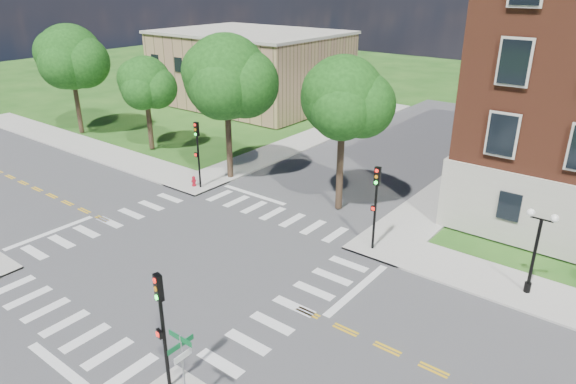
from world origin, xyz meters
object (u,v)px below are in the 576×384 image
Objects in this scene: twin_lamp_west at (536,248)px; fire_hydrant at (194,181)px; traffic_signal_nw at (198,146)px; traffic_signal_ne at (376,198)px; street_sign_pole at (182,358)px; traffic_signal_se at (162,318)px.

twin_lamp_west reaches higher than fire_hydrant.
fire_hydrant is (-0.53, -0.11, -2.72)m from traffic_signal_nw.
street_sign_pole is at bearing -87.74° from traffic_signal_ne.
twin_lamp_west is (7.98, 0.76, -0.66)m from traffic_signal_ne.
twin_lamp_west is 1.36× the size of street_sign_pole.
fire_hydrant is (-14.77, 0.27, -2.72)m from traffic_signal_ne.
traffic_signal_se and traffic_signal_ne have the same top height.
traffic_signal_nw is 22.24m from twin_lamp_west.
traffic_signal_se is 13.88m from traffic_signal_ne.
traffic_signal_se reaches higher than fire_hydrant.
street_sign_pole is at bearing -12.61° from traffic_signal_se.
street_sign_pole is (1.28, -0.29, -0.88)m from traffic_signal_se.
traffic_signal_nw is 20.76m from street_sign_pole.
traffic_signal_se is at bearing -45.17° from fire_hydrant.
traffic_signal_ne is 1.00× the size of traffic_signal_nw.
traffic_signal_ne is at bearing 87.00° from traffic_signal_se.
traffic_signal_ne is 8.05m from twin_lamp_west.
traffic_signal_ne is at bearing 92.26° from street_sign_pole.
traffic_signal_ne is at bearing -174.55° from twin_lamp_west.
traffic_signal_nw reaches higher than twin_lamp_west.
traffic_signal_nw is at bearing 12.10° from fire_hydrant.
traffic_signal_nw is 2.78m from fire_hydrant.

